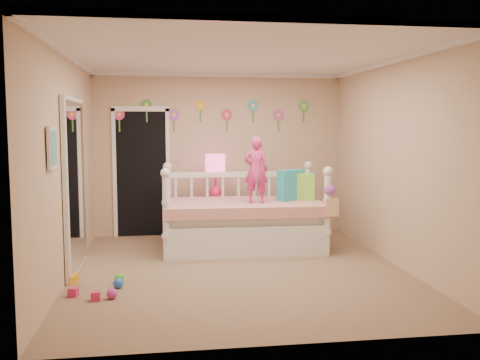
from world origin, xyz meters
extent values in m
cube|color=#7F684C|center=(0.00, 0.00, 0.00)|extent=(4.00, 4.50, 0.01)
cube|color=white|center=(0.00, 0.00, 2.60)|extent=(4.00, 4.50, 0.01)
cube|color=tan|center=(0.00, 2.25, 1.30)|extent=(4.00, 0.01, 2.60)
cube|color=tan|center=(-2.00, 0.00, 1.30)|extent=(0.01, 4.50, 2.60)
cube|color=tan|center=(2.00, 0.00, 1.30)|extent=(0.01, 4.50, 2.60)
cube|color=#24B4A9|center=(0.92, 1.14, 0.91)|extent=(0.45, 0.37, 0.44)
cube|color=#8BD240|center=(1.08, 1.15, 0.88)|extent=(0.44, 0.29, 0.39)
imported|color=#E13380|center=(0.37, 0.95, 1.15)|extent=(0.37, 0.28, 0.92)
cube|color=white|center=(-0.11, 1.82, 0.32)|extent=(0.39, 0.30, 0.64)
sphere|color=#E61E55|center=(-0.11, 1.82, 0.74)|extent=(0.19, 0.19, 0.19)
cylinder|color=#E61E55|center=(-0.11, 1.82, 0.93)|extent=(0.03, 0.03, 0.40)
cylinder|color=#FF4C9B|center=(-0.11, 1.82, 1.18)|extent=(0.31, 0.31, 0.29)
cube|color=black|center=(-1.25, 2.23, 1.03)|extent=(0.90, 0.04, 2.07)
cube|color=white|center=(-1.96, 0.30, 1.05)|extent=(0.07, 1.30, 2.10)
cube|color=white|center=(-1.97, -0.90, 1.55)|extent=(0.05, 0.34, 0.42)
camera|label=1|loc=(-0.89, -6.24, 1.76)|focal=39.39mm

